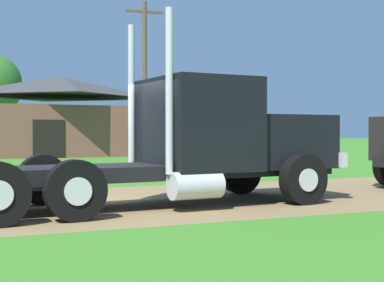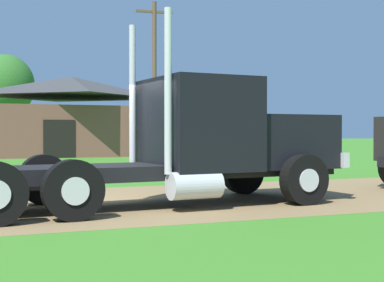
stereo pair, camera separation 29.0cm
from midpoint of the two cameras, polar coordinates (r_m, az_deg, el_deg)
name	(u,v)px [view 2 (the right image)]	position (r m, az deg, el deg)	size (l,w,h in m)	color
ground_plane	(111,203)	(12.07, -7.50, -6.17)	(200.00, 200.00, 0.00)	#3F8125
dirt_track	(111,203)	(12.07, -7.50, -6.15)	(120.00, 6.41, 0.01)	olive
truck_foreground_white	(202,143)	(11.81, 1.69, -0.25)	(8.36, 3.22, 3.77)	black
shed_building	(71,117)	(37.58, -11.81, 2.38)	(9.72, 8.34, 5.09)	brown
utility_pole_far	(154,75)	(33.85, -3.55, 6.61)	(2.20, 0.38, 9.21)	brown
tree_right	(6,86)	(51.73, -18.06, 5.29)	(4.90, 4.90, 8.22)	#513823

